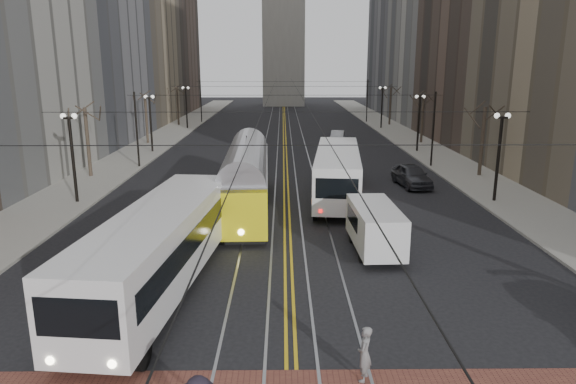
{
  "coord_description": "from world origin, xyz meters",
  "views": [
    {
      "loc": [
        -0.24,
        -14.54,
        8.85
      ],
      "look_at": [
        0.0,
        8.95,
        3.0
      ],
      "focal_mm": 32.0,
      "sensor_mm": 36.0,
      "label": 1
    }
  ],
  "objects_px": {
    "rear_bus": "(337,175)",
    "cargo_van": "(375,229)",
    "transit_bus": "(160,251)",
    "pedestrian_b": "(364,354)",
    "streetcar": "(246,184)",
    "sedan_silver": "(337,137)",
    "sedan_grey": "(412,175)"
  },
  "relations": [
    {
      "from": "rear_bus",
      "to": "cargo_van",
      "type": "relative_size",
      "value": 2.46
    },
    {
      "from": "transit_bus",
      "to": "pedestrian_b",
      "type": "xyz_separation_m",
      "value": [
        7.19,
        -6.2,
        -0.82
      ]
    },
    {
      "from": "streetcar",
      "to": "cargo_van",
      "type": "bearing_deg",
      "value": -49.82
    },
    {
      "from": "sedan_silver",
      "to": "pedestrian_b",
      "type": "xyz_separation_m",
      "value": [
        -4.03,
        -46.07,
        0.14
      ]
    },
    {
      "from": "sedan_grey",
      "to": "sedan_silver",
      "type": "height_order",
      "value": "sedan_grey"
    },
    {
      "from": "rear_bus",
      "to": "pedestrian_b",
      "type": "bearing_deg",
      "value": -87.47
    },
    {
      "from": "transit_bus",
      "to": "cargo_van",
      "type": "distance_m",
      "value": 10.22
    },
    {
      "from": "sedan_grey",
      "to": "sedan_silver",
      "type": "relative_size",
      "value": 1.13
    },
    {
      "from": "streetcar",
      "to": "sedan_grey",
      "type": "bearing_deg",
      "value": 26.65
    },
    {
      "from": "rear_bus",
      "to": "pedestrian_b",
      "type": "height_order",
      "value": "rear_bus"
    },
    {
      "from": "transit_bus",
      "to": "sedan_silver",
      "type": "distance_m",
      "value": 41.43
    },
    {
      "from": "cargo_van",
      "to": "transit_bus",
      "type": "bearing_deg",
      "value": -157.65
    },
    {
      "from": "streetcar",
      "to": "pedestrian_b",
      "type": "distance_m",
      "value": 18.46
    },
    {
      "from": "sedan_silver",
      "to": "pedestrian_b",
      "type": "bearing_deg",
      "value": -85.29
    },
    {
      "from": "transit_bus",
      "to": "rear_bus",
      "type": "bearing_deg",
      "value": 65.42
    },
    {
      "from": "transit_bus",
      "to": "pedestrian_b",
      "type": "bearing_deg",
      "value": -34.78
    },
    {
      "from": "rear_bus",
      "to": "sedan_grey",
      "type": "relative_size",
      "value": 2.65
    },
    {
      "from": "pedestrian_b",
      "to": "sedan_silver",
      "type": "bearing_deg",
      "value": -164.21
    },
    {
      "from": "cargo_van",
      "to": "pedestrian_b",
      "type": "relative_size",
      "value": 3.11
    },
    {
      "from": "streetcar",
      "to": "sedan_silver",
      "type": "bearing_deg",
      "value": 71.34
    },
    {
      "from": "rear_bus",
      "to": "pedestrian_b",
      "type": "distance_m",
      "value": 20.72
    },
    {
      "from": "cargo_van",
      "to": "sedan_silver",
      "type": "distance_m",
      "value": 35.71
    },
    {
      "from": "streetcar",
      "to": "sedan_silver",
      "type": "relative_size",
      "value": 3.34
    },
    {
      "from": "streetcar",
      "to": "pedestrian_b",
      "type": "height_order",
      "value": "streetcar"
    },
    {
      "from": "transit_bus",
      "to": "cargo_van",
      "type": "relative_size",
      "value": 2.58
    },
    {
      "from": "rear_bus",
      "to": "sedan_silver",
      "type": "height_order",
      "value": "rear_bus"
    },
    {
      "from": "cargo_van",
      "to": "sedan_silver",
      "type": "relative_size",
      "value": 1.22
    },
    {
      "from": "transit_bus",
      "to": "rear_bus",
      "type": "xyz_separation_m",
      "value": [
        8.54,
        14.47,
        -0.01
      ]
    },
    {
      "from": "transit_bus",
      "to": "rear_bus",
      "type": "height_order",
      "value": "transit_bus"
    },
    {
      "from": "cargo_van",
      "to": "sedan_grey",
      "type": "height_order",
      "value": "cargo_van"
    },
    {
      "from": "sedan_grey",
      "to": "pedestrian_b",
      "type": "bearing_deg",
      "value": -113.67
    },
    {
      "from": "sedan_grey",
      "to": "sedan_silver",
      "type": "distance_m",
      "value": 22.04
    }
  ]
}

